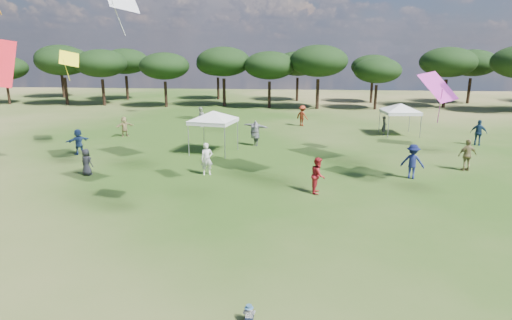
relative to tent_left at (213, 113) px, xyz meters
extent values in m
cylinder|color=black|center=(-32.07, 24.58, -1.35)|extent=(0.33, 0.33, 2.92)
ellipsoid|color=black|center=(-32.07, 24.58, 1.86)|extent=(5.67, 5.67, 3.06)
cylinder|color=black|center=(-24.17, 24.78, -1.06)|extent=(0.40, 0.40, 3.49)
ellipsoid|color=black|center=(-24.17, 24.78, 2.78)|extent=(6.79, 6.79, 3.66)
cylinder|color=black|center=(-19.03, 24.50, -1.15)|extent=(0.38, 0.38, 3.32)
ellipsoid|color=black|center=(-19.03, 24.50, 2.50)|extent=(6.44, 6.44, 3.47)
cylinder|color=black|center=(-10.62, 23.78, -1.24)|extent=(0.36, 0.36, 3.14)
ellipsoid|color=black|center=(-10.62, 23.78, 2.22)|extent=(6.11, 6.11, 3.29)
cylinder|color=black|center=(-3.50, 25.30, -1.08)|extent=(0.40, 0.40, 3.46)
ellipsoid|color=black|center=(-3.50, 25.30, 2.73)|extent=(6.73, 6.73, 3.63)
cylinder|color=black|center=(2.31, 24.12, -1.20)|extent=(0.37, 0.37, 3.21)
ellipsoid|color=black|center=(2.31, 24.12, 2.33)|extent=(6.24, 6.24, 3.36)
cylinder|color=black|center=(8.14, 23.66, -1.03)|extent=(0.41, 0.41, 3.56)
ellipsoid|color=black|center=(8.14, 23.66, 2.88)|extent=(6.91, 6.91, 3.73)
cylinder|color=black|center=(15.08, 24.00, -1.37)|extent=(0.33, 0.33, 2.88)
ellipsoid|color=black|center=(15.08, 24.00, 1.80)|extent=(5.60, 5.60, 3.02)
cylinder|color=black|center=(23.85, 26.46, -1.09)|extent=(0.39, 0.39, 3.44)
ellipsoid|color=black|center=(23.85, 26.46, 2.70)|extent=(6.69, 6.69, 3.60)
cylinder|color=black|center=(-29.20, 33.05, -1.00)|extent=(0.41, 0.41, 3.62)
ellipsoid|color=black|center=(-29.20, 33.05, 2.99)|extent=(7.03, 7.03, 3.79)
cylinder|color=black|center=(-18.51, 31.05, -1.12)|extent=(0.39, 0.39, 3.37)
ellipsoid|color=black|center=(-18.51, 31.05, 2.58)|extent=(6.54, 6.54, 3.53)
cylinder|color=black|center=(-5.63, 32.80, -1.25)|extent=(0.36, 0.36, 3.11)
ellipsoid|color=black|center=(-5.63, 32.80, 2.17)|extent=(6.05, 6.05, 3.26)
cylinder|color=black|center=(5.71, 32.01, -1.21)|extent=(0.37, 0.37, 3.20)
ellipsoid|color=black|center=(5.71, 32.01, 2.31)|extent=(6.21, 6.21, 3.35)
cylinder|color=black|center=(15.71, 30.83, -1.31)|extent=(0.34, 0.34, 2.99)
ellipsoid|color=black|center=(15.71, 30.83, 1.98)|extent=(5.81, 5.81, 3.13)
cylinder|color=black|center=(28.51, 31.23, -1.15)|extent=(0.38, 0.38, 3.31)
ellipsoid|color=black|center=(28.51, 31.23, 2.49)|extent=(6.43, 6.43, 3.47)
cylinder|color=gray|center=(-1.52, -1.02, -1.68)|extent=(0.06, 0.06, 2.26)
cylinder|color=gray|center=(1.02, -1.52, -1.68)|extent=(0.06, 0.06, 2.26)
cylinder|color=gray|center=(-1.02, 1.52, -1.68)|extent=(0.06, 0.06, 2.26)
cylinder|color=gray|center=(1.52, 1.02, -1.68)|extent=(0.06, 0.06, 2.26)
cube|color=silver|center=(0.00, 0.00, -0.60)|extent=(3.24, 3.24, 0.25)
pyramid|color=silver|center=(0.00, 0.00, 0.13)|extent=(5.51, 5.51, 0.60)
cylinder|color=gray|center=(13.12, 6.51, -1.83)|extent=(0.06, 0.06, 1.97)
cylinder|color=gray|center=(15.73, 6.75, -1.83)|extent=(0.06, 0.06, 1.97)
cylinder|color=gray|center=(12.88, 9.12, -1.83)|extent=(0.06, 0.06, 1.97)
cylinder|color=gray|center=(15.49, 9.36, -1.83)|extent=(0.06, 0.06, 1.97)
cube|color=silver|center=(14.30, 7.94, -0.89)|extent=(3.02, 3.02, 0.25)
pyramid|color=silver|center=(14.30, 7.94, -0.17)|extent=(5.63, 5.63, 0.60)
cube|color=black|center=(4.53, -18.81, -2.73)|extent=(0.22, 0.22, 0.16)
cube|color=black|center=(4.45, -18.66, -2.77)|extent=(0.08, 0.19, 0.09)
cube|color=black|center=(4.60, -18.65, -2.77)|extent=(0.08, 0.19, 0.09)
cube|color=white|center=(4.53, -18.81, -2.55)|extent=(0.21, 0.15, 0.21)
cylinder|color=white|center=(4.40, -18.75, -2.55)|extent=(0.07, 0.20, 0.13)
cylinder|color=white|center=(4.66, -18.75, -2.55)|extent=(0.07, 0.20, 0.13)
sphere|color=#E0B293|center=(4.53, -18.81, -2.41)|extent=(0.14, 0.14, 0.14)
cone|color=teal|center=(4.53, -18.81, -2.37)|extent=(0.24, 0.24, 0.02)
cylinder|color=teal|center=(4.53, -18.81, -2.34)|extent=(0.16, 0.16, 0.06)
imported|color=navy|center=(12.12, -5.00, -1.84)|extent=(1.41, 1.07, 1.93)
imported|color=navy|center=(19.24, 4.20, -1.85)|extent=(1.22, 0.92, 1.93)
imported|color=beige|center=(-3.18, 10.04, -1.89)|extent=(0.88, 1.03, 1.85)
imported|color=#9D8555|center=(-8.43, 5.01, -1.98)|extent=(1.46, 1.40, 1.66)
imported|color=beige|center=(0.62, -5.36, -1.88)|extent=(0.79, 0.66, 1.85)
imported|color=maroon|center=(6.22, 11.50, -1.84)|extent=(1.41, 1.35, 1.93)
imported|color=#A91C23|center=(6.80, -8.00, -1.90)|extent=(0.78, 0.96, 1.82)
imported|color=#2B2B30|center=(13.02, 7.69, -2.02)|extent=(0.45, 0.62, 1.59)
imported|color=navy|center=(-9.14, -1.27, -1.93)|extent=(1.39, 1.61, 1.75)
imported|color=#57585D|center=(2.64, 2.52, -1.86)|extent=(2.30, 1.78, 1.89)
imported|color=#2E2E33|center=(-6.18, -6.09, -2.04)|extent=(0.87, 0.71, 1.54)
imported|color=olive|center=(15.76, -3.08, -1.86)|extent=(1.18, 0.67, 1.89)
plane|color=silver|center=(-3.48, -5.88, 6.62)|extent=(2.41, 2.64, 1.44)
plane|color=#FFF41A|center=(-10.28, 0.77, 3.56)|extent=(1.93, 2.12, 1.28)
plane|color=#B82E9D|center=(12.54, -6.64, 2.39)|extent=(2.45, 2.19, 1.47)
camera|label=1|loc=(5.64, -28.58, 4.15)|focal=30.00mm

